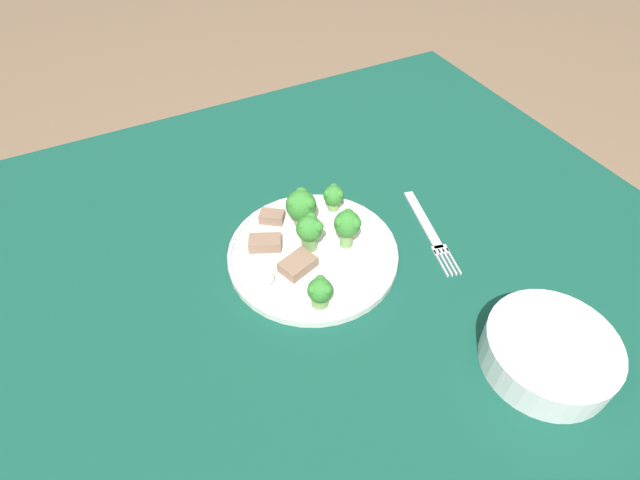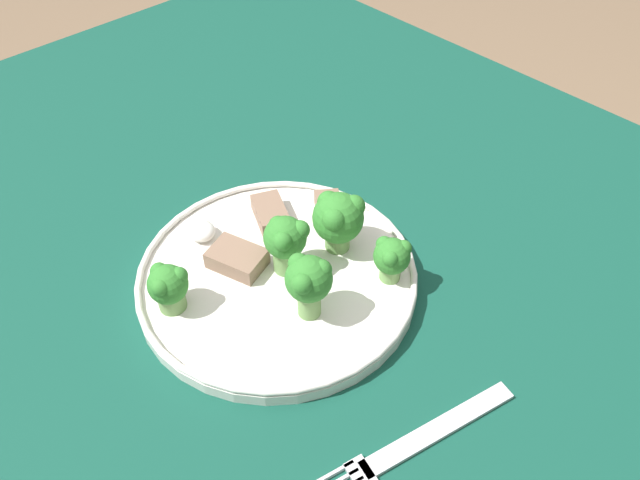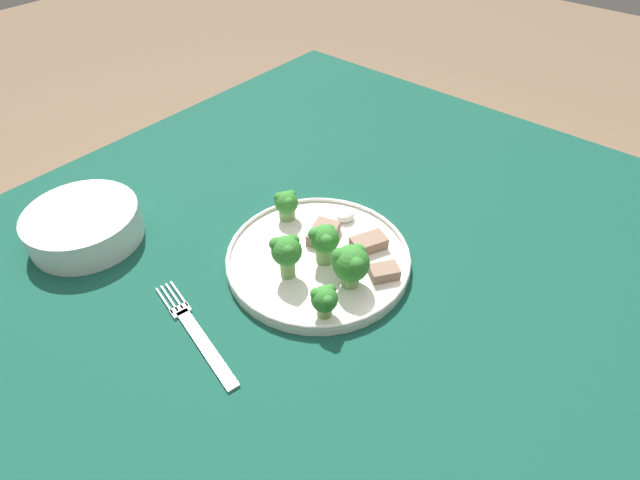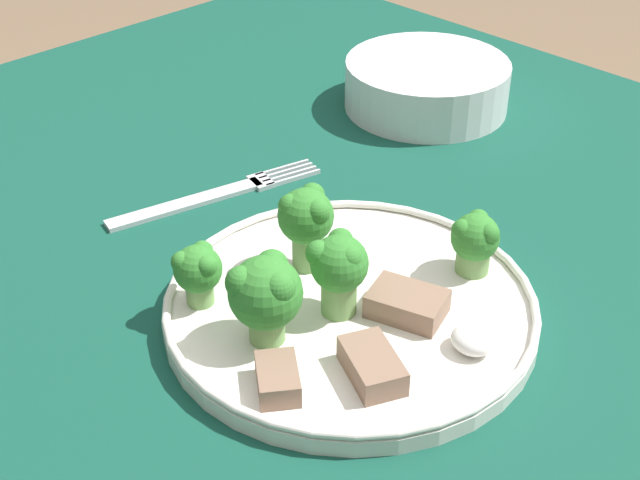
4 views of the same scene
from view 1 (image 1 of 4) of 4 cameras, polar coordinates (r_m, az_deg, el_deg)
name	(u,v)px [view 1 (image 1 of 4)]	position (r m, az deg, el deg)	size (l,w,h in m)	color
ground_plane	(317,453)	(1.39, -0.30, -23.16)	(8.00, 8.00, 0.00)	#7F664C
table	(316,302)	(0.83, -0.47, -7.09)	(1.15, 0.98, 0.74)	#114738
dinner_plate	(316,252)	(0.75, -0.50, -1.43)	(0.25, 0.25, 0.02)	white
fork	(429,231)	(0.81, 12.40, 1.06)	(0.06, 0.19, 0.00)	silver
cream_bowl	(549,353)	(0.69, 24.67, -11.63)	(0.16, 0.16, 0.05)	white
broccoli_floret_near_rim_left	(301,205)	(0.76, -2.19, 3.99)	(0.05, 0.05, 0.06)	#709E56
broccoli_floret_center_left	(333,196)	(0.80, 1.55, 5.05)	(0.03, 0.03, 0.04)	#709E56
broccoli_floret_back_left	(348,225)	(0.73, 3.20, 1.67)	(0.04, 0.04, 0.06)	#709E56
broccoli_floret_front_left	(320,291)	(0.66, 0.01, -5.86)	(0.04, 0.03, 0.05)	#709E56
broccoli_floret_center_back	(311,229)	(0.73, -1.03, 1.23)	(0.04, 0.04, 0.06)	#709E56
meat_slice_front_slice	(265,243)	(0.75, -6.31, -0.33)	(0.06, 0.05, 0.02)	#846651
meat_slice_middle_slice	(272,217)	(0.79, -5.52, 2.65)	(0.04, 0.04, 0.02)	#846651
meat_slice_rear_slice	(298,264)	(0.72, -2.57, -2.81)	(0.06, 0.05, 0.02)	#846651
sauce_dollop	(264,279)	(0.70, -6.39, -4.42)	(0.03, 0.03, 0.02)	white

